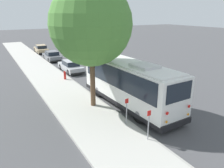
# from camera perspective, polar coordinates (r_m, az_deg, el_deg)

# --- Properties ---
(ground_plane) EXTENTS (160.00, 160.00, 0.00)m
(ground_plane) POSITION_cam_1_polar(r_m,az_deg,el_deg) (16.34, 4.62, -5.00)
(ground_plane) COLOR #474749
(sidewalk_slab) EXTENTS (80.00, 3.57, 0.15)m
(sidewalk_slab) POSITION_cam_1_polar(r_m,az_deg,el_deg) (14.71, -7.26, -7.52)
(sidewalk_slab) COLOR #B2AFA8
(sidewalk_slab) RESTS_ON ground
(curb_strip) EXTENTS (80.00, 0.14, 0.15)m
(curb_strip) POSITION_cam_1_polar(r_m,az_deg,el_deg) (15.44, -0.88, -6.07)
(curb_strip) COLOR #9D9A94
(curb_strip) RESTS_ON ground
(shuttle_bus) EXTENTS (9.22, 2.89, 3.33)m
(shuttle_bus) POSITION_cam_1_polar(r_m,az_deg,el_deg) (15.44, 4.48, 0.67)
(shuttle_bus) COLOR white
(shuttle_bus) RESTS_ON ground
(parked_sedan_silver) EXTENTS (4.49, 1.69, 1.27)m
(parked_sedan_silver) POSITION_cam_1_polar(r_m,az_deg,el_deg) (25.23, -10.77, 4.56)
(parked_sedan_silver) COLOR #A8AAAF
(parked_sedan_silver) RESTS_ON ground
(parked_sedan_gray) EXTENTS (4.17, 1.81, 1.29)m
(parked_sedan_gray) POSITION_cam_1_polar(r_m,az_deg,el_deg) (31.79, -15.40, 7.06)
(parked_sedan_gray) COLOR slate
(parked_sedan_gray) RESTS_ON ground
(parked_sedan_tan) EXTENTS (4.49, 1.88, 1.30)m
(parked_sedan_tan) POSITION_cam_1_polar(r_m,az_deg,el_deg) (38.35, -18.01, 8.67)
(parked_sedan_tan) COLOR tan
(parked_sedan_tan) RESTS_ON ground
(street_tree) EXTENTS (5.31, 5.31, 8.99)m
(street_tree) POSITION_cam_1_polar(r_m,az_deg,el_deg) (14.47, -5.81, 16.66)
(street_tree) COLOR brown
(street_tree) RESTS_ON sidewalk_slab
(sign_post_near) EXTENTS (0.06, 0.22, 1.63)m
(sign_post_near) POSITION_cam_1_polar(r_m,az_deg,el_deg) (11.44, 9.50, -10.46)
(sign_post_near) COLOR gray
(sign_post_near) RESTS_ON sidewalk_slab
(sign_post_far) EXTENTS (0.06, 0.22, 1.56)m
(sign_post_far) POSITION_cam_1_polar(r_m,az_deg,el_deg) (12.88, 3.83, -6.97)
(sign_post_far) COLOR gray
(sign_post_far) RESTS_ON sidewalk_slab
(fire_hydrant) EXTENTS (0.22, 0.22, 0.81)m
(fire_hydrant) POSITION_cam_1_polar(r_m,az_deg,el_deg) (21.88, -12.21, 2.27)
(fire_hydrant) COLOR red
(fire_hydrant) RESTS_ON sidewalk_slab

